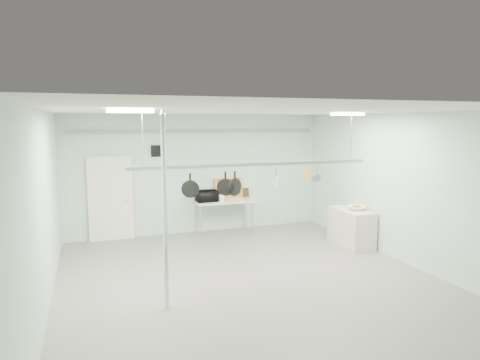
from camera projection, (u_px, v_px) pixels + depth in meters
name	position (u px, v px, depth m)	size (l,w,h in m)	color
floor	(251.00, 282.00, 8.07)	(8.00, 8.00, 0.00)	gray
ceiling	(252.00, 111.00, 7.64)	(7.00, 8.00, 0.02)	silver
back_wall	(198.00, 174.00, 11.57)	(7.00, 0.02, 3.20)	#A8C9B9
right_wall	(405.00, 189.00, 9.02)	(0.02, 8.00, 3.20)	#A8C9B9
door	(111.00, 199.00, 10.83)	(1.10, 0.10, 2.20)	silver
wall_vent	(157.00, 151.00, 11.10)	(0.30, 0.04, 0.30)	black
conduit_pipe	(198.00, 131.00, 11.33)	(0.07, 0.07, 6.60)	gray
chrome_pole	(165.00, 212.00, 6.72)	(0.08, 0.08, 3.20)	silver
prep_table	(224.00, 203.00, 11.51)	(1.60, 0.70, 0.91)	silver
side_cabinet	(351.00, 228.00, 10.37)	(0.60, 1.20, 0.90)	beige
pot_rack	(256.00, 163.00, 8.11)	(4.80, 0.06, 1.00)	#B7B7BC
light_panel_left	(130.00, 111.00, 6.16)	(0.65, 0.30, 0.05)	white
light_panel_right	(348.00, 114.00, 9.00)	(0.65, 0.30, 0.05)	white
microwave	(207.00, 196.00, 11.31)	(0.56, 0.38, 0.31)	black
coffee_canister	(221.00, 198.00, 11.33)	(0.14, 0.14, 0.20)	silver
painting_large	(229.00, 188.00, 11.83)	(0.78, 0.05, 0.58)	orange
painting_small	(244.00, 193.00, 11.99)	(0.30, 0.04, 0.25)	#332312
fruit_bowl	(357.00, 208.00, 10.25)	(0.42, 0.42, 0.10)	white
skillet_left	(190.00, 185.00, 7.73)	(0.32, 0.06, 0.43)	black
skillet_mid	(225.00, 183.00, 7.96)	(0.32, 0.06, 0.44)	black
skillet_right	(235.00, 183.00, 8.02)	(0.34, 0.06, 0.45)	black
whisk	(276.00, 178.00, 8.30)	(0.17, 0.17, 0.32)	#B7B6BB
grater	(306.00, 174.00, 8.51)	(0.09, 0.02, 0.22)	#B6BF16
saucepan	(316.00, 175.00, 8.59)	(0.16, 0.09, 0.28)	#B0B0B5
fruit_cluster	(357.00, 206.00, 10.24)	(0.24, 0.24, 0.09)	#AB0F1B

